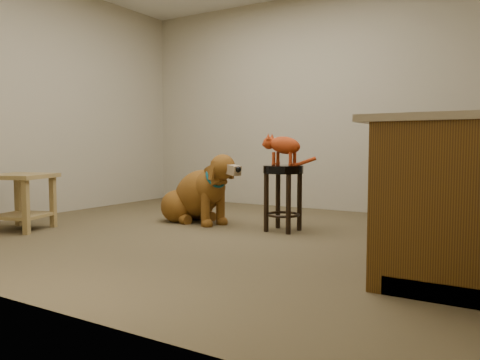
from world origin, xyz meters
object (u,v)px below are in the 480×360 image
Objects in this scene: side_table at (21,193)px; golden_retriever at (199,195)px; wood_stool at (459,184)px; tabby_kitten at (282,146)px; padded_stool at (283,185)px.

golden_retriever reaches higher than side_table.
golden_retriever is (1.14, 1.18, -0.06)m from side_table.
wood_stool is 1.65m from tabby_kitten.
padded_stool is at bearing -148.11° from wood_stool.
tabby_kitten is (-1.37, -0.85, 0.34)m from wood_stool.
wood_stool is 0.73× the size of golden_retriever.
tabby_kitten reaches higher than padded_stool.
wood_stool is at bearing 36.77° from golden_retriever.
wood_stool is at bearing 33.27° from tabby_kitten.
padded_stool is at bearing 17.08° from golden_retriever.
side_table is 1.23× the size of tabby_kitten.
tabby_kitten reaches higher than side_table.
padded_stool is at bearing -5.72° from tabby_kitten.
golden_retriever reaches higher than padded_stool.
side_table is at bearing -149.32° from wood_stool.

